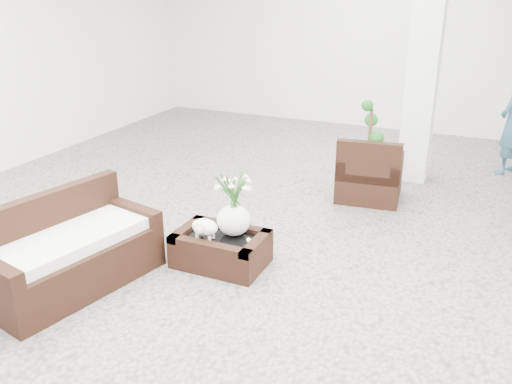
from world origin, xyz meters
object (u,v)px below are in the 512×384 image
at_px(coffee_table, 221,250).
at_px(topiary, 368,153).
at_px(loveseat, 71,244).
at_px(armchair, 370,167).

distance_m(coffee_table, topiary, 2.51).
distance_m(coffee_table, loveseat, 1.45).
height_order(armchair, loveseat, loveseat).
bearing_deg(loveseat, coffee_table, -36.79).
bearing_deg(armchair, topiary, 80.31).
xyz_separation_m(coffee_table, armchair, (0.94, 2.42, 0.27)).
bearing_deg(coffee_table, loveseat, -139.23).
bearing_deg(armchair, loveseat, 52.52).
bearing_deg(armchair, coffee_table, 62.32).
bearing_deg(loveseat, armchair, -18.60).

